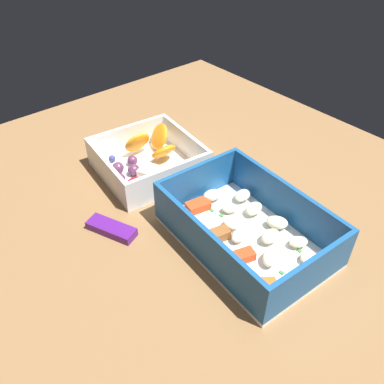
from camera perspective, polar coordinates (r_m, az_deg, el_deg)
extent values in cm
cube|color=brown|center=(60.17, -2.34, -2.11)|extent=(80.00, 80.00, 2.00)
cube|color=white|center=(53.80, 7.56, -6.78)|extent=(22.53, 15.92, 0.60)
cube|color=#19518C|center=(47.20, 16.60, -11.24)|extent=(1.61, 14.45, 5.87)
cube|color=#19518C|center=(57.49, 0.84, 1.51)|extent=(1.61, 14.45, 5.87)
cube|color=#19518C|center=(48.20, 1.74, -7.67)|extent=(20.36, 2.03, 5.87)
cube|color=#19518C|center=(55.54, 13.13, -1.30)|extent=(20.36, 2.03, 5.87)
ellipsoid|color=beige|center=(52.95, 11.13, -6.21)|extent=(2.04, 2.91, 1.45)
ellipsoid|color=beige|center=(54.09, 5.54, -4.59)|extent=(2.46, 1.81, 1.17)
ellipsoid|color=beige|center=(58.60, 7.23, -0.47)|extent=(2.13, 2.91, 1.39)
ellipsoid|color=beige|center=(50.46, 11.04, -9.21)|extent=(3.05, 3.30, 1.35)
ellipsoid|color=beige|center=(56.56, 8.82, -2.35)|extent=(2.37, 3.09, 1.42)
ellipsoid|color=beige|center=(58.26, 2.92, -0.42)|extent=(2.69, 3.25, 1.40)
ellipsoid|color=beige|center=(55.02, 12.05, -4.24)|extent=(3.56, 3.30, 1.46)
ellipsoid|color=beige|center=(53.23, 14.94, -6.90)|extent=(2.81, 3.03, 1.24)
ellipsoid|color=beige|center=(51.91, 16.05, -8.91)|extent=(1.89, 2.35, 1.03)
ellipsoid|color=beige|center=(56.49, 5.40, -2.30)|extent=(2.71, 2.83, 1.16)
ellipsoid|color=beige|center=(52.57, 6.67, -6.21)|extent=(2.41, 2.91, 1.26)
cube|color=brown|center=(53.45, -0.02, -5.05)|extent=(3.54, 2.12, 1.59)
cube|color=red|center=(50.67, 7.41, -9.01)|extent=(2.38, 3.03, 1.17)
cube|color=#AD5B1E|center=(47.98, 10.42, -13.22)|extent=(3.25, 3.35, 1.13)
cube|color=brown|center=(52.67, 3.70, -6.15)|extent=(2.41, 3.45, 1.38)
cube|color=red|center=(56.94, 0.87, -1.99)|extent=(2.65, 3.69, 1.19)
cube|color=#387A33|center=(54.93, 11.90, -5.64)|extent=(0.60, 0.40, 0.20)
cube|color=#387A33|center=(50.33, 12.67, -11.17)|extent=(0.60, 0.40, 0.20)
cube|color=#387A33|center=(56.31, 4.21, -3.36)|extent=(0.60, 0.40, 0.20)
cube|color=#387A33|center=(53.27, 15.07, -8.10)|extent=(0.60, 0.40, 0.20)
cube|color=#387A33|center=(56.70, 11.00, -3.77)|extent=(0.60, 0.40, 0.20)
cube|color=#387A33|center=(57.01, 2.85, -2.65)|extent=(0.60, 0.40, 0.20)
cube|color=white|center=(65.76, -6.15, 3.24)|extent=(16.33, 16.55, 0.60)
cube|color=white|center=(59.26, -3.04, 1.87)|extent=(2.33, 14.91, 4.39)
cube|color=white|center=(69.74, -9.10, 7.72)|extent=(2.33, 14.91, 4.39)
cube|color=white|center=(62.09, -12.11, 2.90)|extent=(13.47, 2.16, 4.39)
cube|color=white|center=(67.27, -0.91, 6.97)|extent=(13.47, 2.16, 4.39)
ellipsoid|color=orange|center=(65.53, -4.09, 5.79)|extent=(4.23, 4.47, 3.99)
ellipsoid|color=orange|center=(68.91, -4.70, 7.92)|extent=(5.34, 4.59, 4.66)
ellipsoid|color=orange|center=(67.68, -7.83, 7.01)|extent=(3.69, 4.75, 4.61)
cube|color=#F4EACC|center=(63.04, -6.52, 2.75)|extent=(3.22, 3.58, 1.76)
cube|color=#F4EACC|center=(61.01, -5.00, 1.32)|extent=(2.85, 3.14, 1.53)
sphere|color=#562D4C|center=(62.49, -10.24, 1.89)|extent=(1.66, 1.66, 1.66)
sphere|color=#562D4C|center=(64.72, -10.53, 3.44)|extent=(1.88, 1.88, 1.88)
sphere|color=#562D4C|center=(63.76, -8.32, 3.13)|extent=(1.92, 1.92, 1.92)
sphere|color=#562D4C|center=(66.06, -8.62, 4.42)|extent=(1.72, 1.72, 1.72)
cone|color=red|center=(59.66, -7.85, 0.50)|extent=(2.84, 2.84, 2.27)
sphere|color=navy|center=(67.61, -12.77, 4.40)|extent=(1.08, 1.08, 1.08)
sphere|color=navy|center=(66.11, -12.25, 3.63)|extent=(1.14, 1.14, 1.14)
sphere|color=navy|center=(67.67, -11.34, 4.71)|extent=(1.18, 1.18, 1.18)
cube|color=#51197A|center=(55.46, -11.44, -5.17)|extent=(7.39, 4.89, 1.20)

